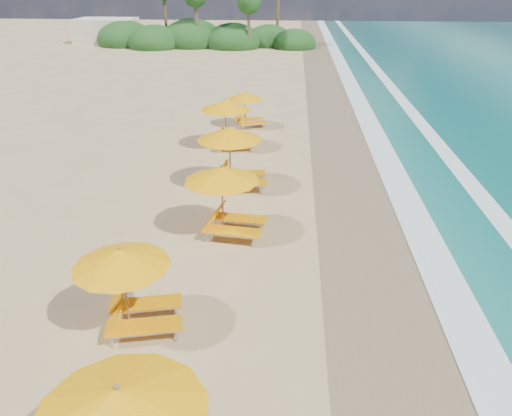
{
  "coord_description": "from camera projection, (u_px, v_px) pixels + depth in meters",
  "views": [
    {
      "loc": [
        1.04,
        -13.87,
        7.92
      ],
      "look_at": [
        0.0,
        0.0,
        1.2
      ],
      "focal_mm": 34.4,
      "sensor_mm": 36.0,
      "label": 1
    }
  ],
  "objects": [
    {
      "name": "station_5",
      "position": [
        230.0,
        121.0,
        23.79
      ],
      "size": [
        2.96,
        2.82,
        2.47
      ],
      "rotation": [
        0.0,
        0.0,
        0.18
      ],
      "color": "olive",
      "rests_on": "ground"
    },
    {
      "name": "surf_foam",
      "position": [
        467.0,
        248.0,
        15.51
      ],
      "size": [
        4.0,
        160.0,
        0.01
      ],
      "color": "white",
      "rests_on": "ground"
    },
    {
      "name": "treeline",
      "position": [
        200.0,
        38.0,
        57.07
      ],
      "size": [
        25.8,
        8.8,
        9.74
      ],
      "color": "#163D14",
      "rests_on": "ground"
    },
    {
      "name": "station_3",
      "position": [
        228.0,
        197.0,
        15.81
      ],
      "size": [
        2.87,
        2.71,
        2.45
      ],
      "rotation": [
        0.0,
        0.0,
        -0.14
      ],
      "color": "olive",
      "rests_on": "ground"
    },
    {
      "name": "beach_building",
      "position": [
        106.0,
        31.0,
        59.94
      ],
      "size": [
        7.0,
        5.0,
        2.8
      ],
      "primitive_type": "cube",
      "color": "beige",
      "rests_on": "ground"
    },
    {
      "name": "wet_sand",
      "position": [
        380.0,
        246.0,
        15.7
      ],
      "size": [
        4.0,
        160.0,
        0.01
      ],
      "primitive_type": "cube",
      "color": "#846B4E",
      "rests_on": "ground"
    },
    {
      "name": "station_2",
      "position": [
        132.0,
        283.0,
        11.54
      ],
      "size": [
        2.83,
        2.73,
        2.31
      ],
      "rotation": [
        0.0,
        0.0,
        0.23
      ],
      "color": "olive",
      "rests_on": "ground"
    },
    {
      "name": "ground",
      "position": [
        256.0,
        241.0,
        15.97
      ],
      "size": [
        160.0,
        160.0,
        0.0
      ],
      "primitive_type": "plane",
      "color": "tan",
      "rests_on": "ground"
    },
    {
      "name": "station_4",
      "position": [
        235.0,
        153.0,
        19.35
      ],
      "size": [
        2.97,
        2.8,
        2.58
      ],
      "rotation": [
        0.0,
        0.0,
        0.11
      ],
      "color": "olive",
      "rests_on": "ground"
    },
    {
      "name": "station_6",
      "position": [
        248.0,
        107.0,
        27.28
      ],
      "size": [
        2.63,
        2.6,
        2.01
      ],
      "rotation": [
        0.0,
        0.0,
        0.41
      ],
      "color": "olive",
      "rests_on": "ground"
    }
  ]
}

